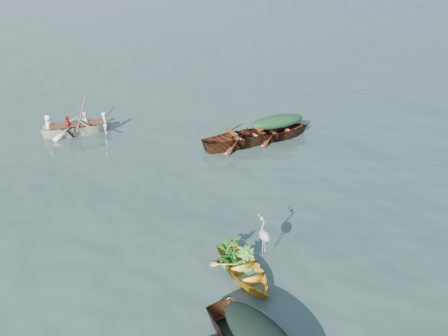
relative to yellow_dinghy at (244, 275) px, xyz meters
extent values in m
plane|color=#2F423D|center=(1.78, 0.92, 0.00)|extent=(140.00, 140.00, 0.00)
imported|color=gold|center=(0.00, 0.00, 0.00)|extent=(1.31, 2.69, 0.67)
imported|color=#4C2411|center=(4.72, 6.97, 0.00)|extent=(4.32, 1.55, 0.99)
imported|color=#5E2B17|center=(3.20, 6.89, 0.00)|extent=(4.70, 1.75, 1.09)
imported|color=white|center=(-2.59, 10.54, 0.00)|extent=(4.07, 1.57, 0.93)
ellipsoid|color=#153417|center=(4.72, 6.97, 0.75)|extent=(2.38, 0.85, 0.52)
imported|color=#2E701D|center=(-0.01, 0.55, 0.64)|extent=(0.76, 0.95, 0.60)
imported|color=silver|center=(-2.59, 10.54, 0.84)|extent=(2.87, 1.33, 0.76)
camera|label=1|loc=(-3.53, -7.20, 6.87)|focal=35.00mm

